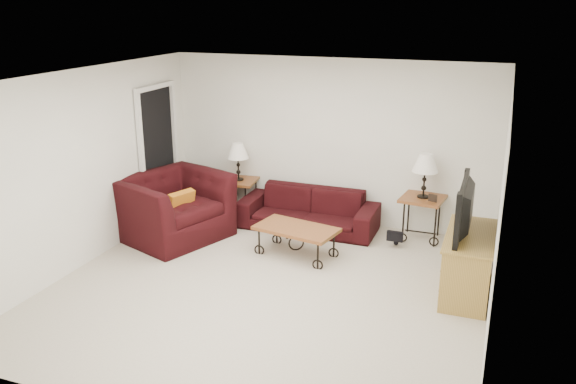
% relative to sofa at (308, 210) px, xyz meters
% --- Properties ---
extents(ground, '(5.00, 5.00, 0.00)m').
position_rel_sofa_xyz_m(ground, '(0.17, -2.02, -0.30)').
color(ground, beige).
rests_on(ground, ground).
extents(wall_back, '(5.00, 0.02, 2.50)m').
position_rel_sofa_xyz_m(wall_back, '(0.17, 0.48, 0.95)').
color(wall_back, white).
rests_on(wall_back, ground).
extents(wall_front, '(5.00, 0.02, 2.50)m').
position_rel_sofa_xyz_m(wall_front, '(0.17, -4.52, 0.95)').
color(wall_front, white).
rests_on(wall_front, ground).
extents(wall_left, '(0.02, 5.00, 2.50)m').
position_rel_sofa_xyz_m(wall_left, '(-2.33, -2.02, 0.95)').
color(wall_left, white).
rests_on(wall_left, ground).
extents(wall_right, '(0.02, 5.00, 2.50)m').
position_rel_sofa_xyz_m(wall_right, '(2.67, -2.02, 0.95)').
color(wall_right, white).
rests_on(wall_right, ground).
extents(ceiling, '(5.00, 5.00, 0.00)m').
position_rel_sofa_xyz_m(ceiling, '(0.17, -2.02, 2.20)').
color(ceiling, white).
rests_on(ceiling, wall_back).
extents(doorway, '(0.08, 0.94, 2.04)m').
position_rel_sofa_xyz_m(doorway, '(-2.30, -0.37, 0.72)').
color(doorway, black).
rests_on(doorway, ground).
extents(sofa, '(2.05, 0.80, 0.60)m').
position_rel_sofa_xyz_m(sofa, '(0.00, 0.00, 0.00)').
color(sofa, black).
rests_on(sofa, ground).
extents(side_table_left, '(0.60, 0.60, 0.59)m').
position_rel_sofa_xyz_m(side_table_left, '(-1.22, 0.18, -0.00)').
color(side_table_left, brown).
rests_on(side_table_left, ground).
extents(side_table_right, '(0.64, 0.64, 0.63)m').
position_rel_sofa_xyz_m(side_table_right, '(1.65, 0.18, 0.02)').
color(side_table_right, brown).
rests_on(side_table_right, ground).
extents(lamp_left, '(0.37, 0.37, 0.59)m').
position_rel_sofa_xyz_m(lamp_left, '(-1.22, 0.18, 0.59)').
color(lamp_left, black).
rests_on(lamp_left, side_table_left).
extents(lamp_right, '(0.40, 0.40, 0.63)m').
position_rel_sofa_xyz_m(lamp_right, '(1.65, 0.18, 0.65)').
color(lamp_right, black).
rests_on(lamp_right, side_table_right).
extents(photo_frame_left, '(0.12, 0.05, 0.10)m').
position_rel_sofa_xyz_m(photo_frame_left, '(-1.37, 0.03, 0.34)').
color(photo_frame_left, black).
rests_on(photo_frame_left, side_table_left).
extents(photo_frame_right, '(0.13, 0.06, 0.11)m').
position_rel_sofa_xyz_m(photo_frame_right, '(1.80, 0.03, 0.39)').
color(photo_frame_right, black).
rests_on(photo_frame_right, side_table_right).
extents(coffee_table, '(1.17, 0.78, 0.40)m').
position_rel_sofa_xyz_m(coffee_table, '(0.16, -0.99, -0.10)').
color(coffee_table, brown).
rests_on(coffee_table, ground).
extents(armchair, '(1.65, 1.75, 0.92)m').
position_rel_sofa_xyz_m(armchair, '(-1.71, -0.99, 0.16)').
color(armchair, black).
rests_on(armchair, ground).
extents(throw_pillow, '(0.25, 0.43, 0.42)m').
position_rel_sofa_xyz_m(throw_pillow, '(-1.56, -1.04, 0.22)').
color(throw_pillow, '#C26A18').
rests_on(throw_pillow, armchair).
extents(tv_stand, '(0.51, 1.23, 0.74)m').
position_rel_sofa_xyz_m(tv_stand, '(2.40, -1.31, 0.07)').
color(tv_stand, '#A6843D').
rests_on(tv_stand, ground).
extents(television, '(0.14, 1.10, 0.63)m').
position_rel_sofa_xyz_m(television, '(2.38, -1.31, 0.75)').
color(television, black).
rests_on(television, tv_stand).
extents(backpack, '(0.40, 0.34, 0.44)m').
position_rel_sofa_xyz_m(backpack, '(1.36, -0.18, -0.08)').
color(backpack, black).
rests_on(backpack, ground).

